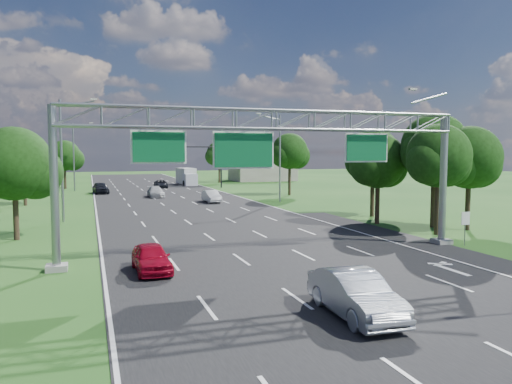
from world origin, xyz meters
name	(u,v)px	position (x,y,z in m)	size (l,w,h in m)	color
ground	(201,216)	(0.00, 30.00, 0.00)	(220.00, 220.00, 0.00)	#1A4815
road	(201,216)	(0.00, 30.00, 0.00)	(18.00, 180.00, 0.02)	black
road_flare	(405,240)	(10.20, 14.00, 0.00)	(3.00, 30.00, 0.02)	black
sign_gantry	(276,131)	(0.33, 12.00, 6.89)	(23.50, 1.00, 9.56)	gray
regulatory_sign	(465,221)	(12.40, 10.98, 1.51)	(0.60, 0.08, 2.10)	gray
traffic_signal	(200,156)	(7.48, 65.00, 5.17)	(12.21, 0.24, 7.00)	black
streetlight_l_near	(64,154)	(-11.30, 30.00, 5.58)	(2.97, 0.22, 10.16)	gray
streetlight_l_far	(75,153)	(-11.30, 65.00, 5.58)	(2.97, 0.22, 10.16)	gray
streetlight_r_mid	(278,154)	(11.30, 40.00, 5.58)	(2.97, 0.22, 10.16)	gray
tree_cluster_right	(417,158)	(14.80, 19.19, 5.31)	(9.91, 14.60, 8.68)	#2D2116
tree_verge_la	(16,167)	(-13.92, 22.04, 4.76)	(5.76, 4.80, 7.40)	#2D2116
tree_verge_lb	(25,155)	(-15.92, 45.04, 5.41)	(5.76, 4.80, 8.06)	#2D2116
tree_verge_lc	(65,157)	(-12.92, 70.04, 4.98)	(5.76, 4.80, 7.62)	#2D2116
tree_verge_rd	(290,153)	(16.08, 48.04, 5.63)	(5.76, 4.80, 8.28)	#2D2116
tree_verge_re	(220,155)	(14.08, 78.04, 5.20)	(5.76, 4.80, 7.84)	#2D2116
building_left	(9,172)	(-22.00, 78.00, 2.50)	(14.00, 10.00, 5.00)	gray
building_right	(262,171)	(24.00, 82.00, 2.00)	(12.00, 9.00, 4.00)	gray
red_coupe	(151,258)	(-6.67, 10.28, 0.69)	(1.62, 4.03, 1.37)	#A4071E
silver_sedan	(355,294)	(-0.68, 1.42, 0.79)	(1.68, 4.82, 1.59)	#AEB4BA
car_queue_a	(156,192)	(-1.36, 50.85, 0.66)	(1.85, 4.55, 1.32)	#BDBDBD
car_queue_b	(161,184)	(1.48, 67.01, 0.65)	(2.14, 4.65, 1.29)	black
car_queue_c	(101,188)	(-7.92, 58.88, 0.80)	(1.88, 4.67, 1.59)	black
car_queue_d	(211,196)	(3.88, 42.07, 0.68)	(1.44, 4.12, 1.36)	silver
box_truck	(187,177)	(7.01, 73.96, 1.40)	(2.83, 7.92, 2.92)	silver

